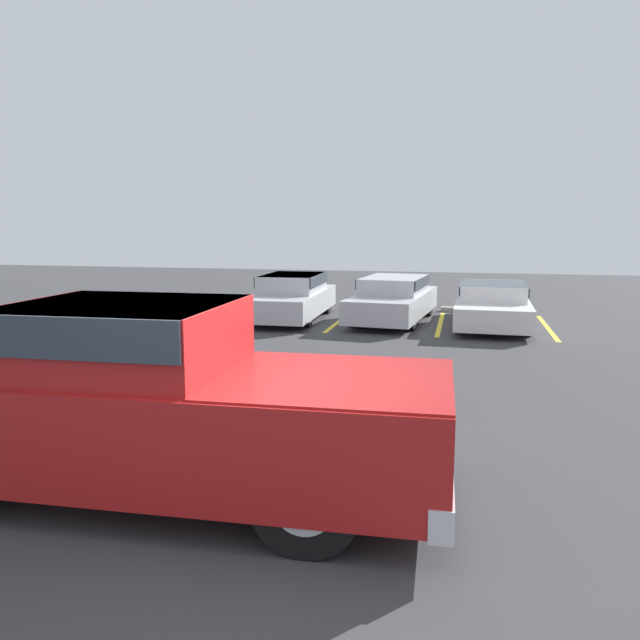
% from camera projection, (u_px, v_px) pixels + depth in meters
% --- Properties ---
extents(ground_plane, '(60.00, 60.00, 0.00)m').
position_uv_depth(ground_plane, '(266.00, 508.00, 5.96)').
color(ground_plane, '#38383A').
extents(stall_stripe_a, '(0.12, 4.19, 0.01)m').
position_uv_depth(stall_stripe_a, '(247.00, 317.00, 18.13)').
color(stall_stripe_a, yellow).
rests_on(stall_stripe_a, ground_plane).
extents(stall_stripe_b, '(0.12, 4.19, 0.01)m').
position_uv_depth(stall_stripe_b, '(340.00, 320.00, 17.52)').
color(stall_stripe_b, yellow).
rests_on(stall_stripe_b, ground_plane).
extents(stall_stripe_c, '(0.12, 4.19, 0.01)m').
position_uv_depth(stall_stripe_c, '(440.00, 324.00, 16.91)').
color(stall_stripe_c, yellow).
rests_on(stall_stripe_c, ground_plane).
extents(stall_stripe_d, '(0.12, 4.19, 0.01)m').
position_uv_depth(stall_stripe_d, '(547.00, 327.00, 16.30)').
color(stall_stripe_d, yellow).
rests_on(stall_stripe_d, ground_plane).
extents(pickup_truck, '(5.91, 2.26, 1.93)m').
position_uv_depth(pickup_truck, '(155.00, 400.00, 6.19)').
color(pickup_truck, '#A51919').
rests_on(pickup_truck, ground_plane).
extents(parked_sedan_a, '(1.80, 4.58, 1.27)m').
position_uv_depth(parked_sedan_a, '(292.00, 295.00, 17.67)').
color(parked_sedan_a, '#B7BABF').
rests_on(parked_sedan_a, ground_plane).
extents(parked_sedan_b, '(2.20, 4.76, 1.23)m').
position_uv_depth(parked_sedan_b, '(393.00, 298.00, 17.29)').
color(parked_sedan_b, '#B7BABF').
rests_on(parked_sedan_b, ground_plane).
extents(parked_sedan_c, '(1.96, 4.74, 1.12)m').
position_uv_depth(parked_sedan_c, '(492.00, 303.00, 16.53)').
color(parked_sedan_c, silver).
rests_on(parked_sedan_c, ground_plane).
extents(wheel_stop_curb, '(1.79, 0.20, 0.14)m').
position_uv_depth(wheel_stop_curb, '(471.00, 310.00, 19.12)').
color(wheel_stop_curb, '#B7B2A8').
rests_on(wheel_stop_curb, ground_plane).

